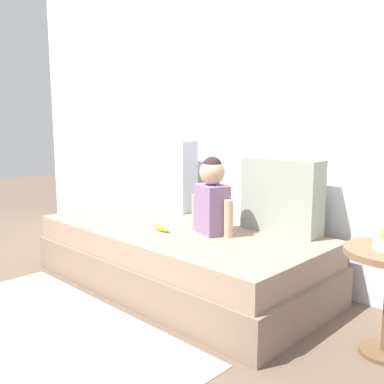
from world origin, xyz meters
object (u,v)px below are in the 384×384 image
throw_pillow_right (282,196)px  banana (161,227)px  toddler (212,197)px  throw_pillow_left (164,174)px  couch (178,257)px

throw_pillow_right → banana: size_ratio=3.01×
throw_pillow_right → toddler: (-0.29, -0.33, 0.00)m
toddler → throw_pillow_right: bearing=48.5°
banana → throw_pillow_right: bearing=42.0°
throw_pillow_right → toddler: size_ratio=1.07×
throw_pillow_left → throw_pillow_right: (1.08, 0.00, -0.04)m
couch → throw_pillow_left: 0.81m
toddler → banana: bearing=-146.7°
toddler → banana: 0.39m
throw_pillow_left → banana: bearing=-44.2°
couch → throw_pillow_right: bearing=34.6°
banana → throw_pillow_left: bearing=135.8°
throw_pillow_right → banana: 0.78m
throw_pillow_left → throw_pillow_right: 1.08m
banana → toddler: bearing=33.3°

